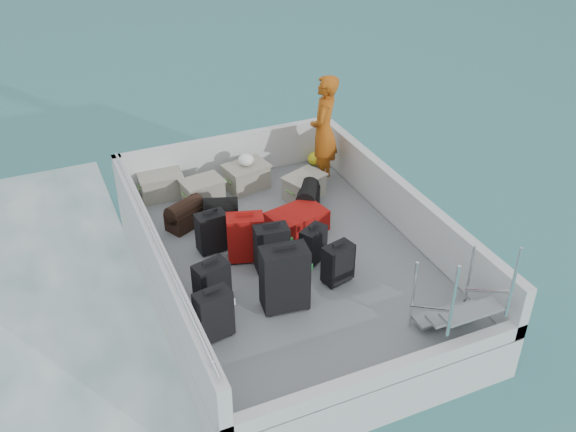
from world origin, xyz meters
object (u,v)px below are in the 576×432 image
at_px(suitcase_1, 212,285).
at_px(passenger, 324,131).
at_px(suitcase_4, 272,248).
at_px(crate_0, 161,186).
at_px(suitcase_6, 338,264).
at_px(crate_2, 247,177).
at_px(suitcase_3, 285,279).
at_px(suitcase_0, 214,315).
at_px(crate_3, 304,187).
at_px(suitcase_2, 212,232).
at_px(suitcase_8, 297,221).
at_px(suitcase_5, 246,238).
at_px(suitcase_7, 313,245).
at_px(crate_1, 203,192).

relative_size(suitcase_1, passenger, 0.35).
distance_m(suitcase_4, crate_0, 2.52).
xyz_separation_m(suitcase_6, crate_2, (-0.22, 2.66, -0.08)).
bearing_deg(crate_2, suitcase_3, -101.59).
height_order(suitcase_0, crate_3, suitcase_0).
xyz_separation_m(suitcase_0, crate_2, (1.50, 3.01, -0.12)).
bearing_deg(suitcase_2, suitcase_8, -5.13).
relative_size(suitcase_3, suitcase_5, 1.26).
bearing_deg(suitcase_7, suitcase_4, 143.62).
relative_size(suitcase_7, crate_1, 0.90).
distance_m(suitcase_3, suitcase_6, 0.84).
bearing_deg(suitcase_2, suitcase_7, -38.15).
height_order(suitcase_0, passenger, passenger).
bearing_deg(suitcase_2, suitcase_1, -111.44).
relative_size(suitcase_6, suitcase_8, 0.67).
bearing_deg(passenger, crate_1, -57.64).
relative_size(suitcase_3, suitcase_8, 1.05).
xyz_separation_m(suitcase_5, crate_2, (0.67, 1.76, -0.14)).
xyz_separation_m(suitcase_0, suitcase_7, (1.62, 0.84, -0.06)).
distance_m(suitcase_2, crate_0, 1.69).
bearing_deg(suitcase_0, suitcase_6, 1.88).
height_order(crate_1, passenger, passenger).
height_order(suitcase_8, crate_0, crate_0).
bearing_deg(suitcase_0, crate_3, 37.76).
bearing_deg(crate_2, suitcase_2, -126.03).
distance_m(suitcase_3, suitcase_7, 0.99).
bearing_deg(suitcase_4, suitcase_2, 137.36).
bearing_deg(suitcase_3, suitcase_0, -162.59).
xyz_separation_m(suitcase_4, crate_2, (0.44, 2.09, -0.13)).
relative_size(crate_2, crate_3, 1.09).
relative_size(suitcase_8, passenger, 0.45).
height_order(suitcase_8, crate_1, crate_1).
relative_size(crate_0, crate_2, 0.99).
relative_size(suitcase_5, crate_2, 1.06).
height_order(suitcase_6, crate_0, suitcase_6).
height_order(suitcase_0, crate_1, suitcase_0).
height_order(suitcase_4, suitcase_8, suitcase_4).
distance_m(suitcase_3, crate_3, 2.58).
relative_size(suitcase_4, crate_3, 1.11).
bearing_deg(crate_2, passenger, -12.98).
relative_size(crate_3, passenger, 0.32).
xyz_separation_m(suitcase_1, suitcase_7, (1.47, 0.32, -0.05)).
height_order(suitcase_0, suitcase_5, suitcase_5).
height_order(suitcase_2, crate_3, suitcase_2).
bearing_deg(crate_0, suitcase_0, -93.73).
xyz_separation_m(suitcase_4, suitcase_5, (-0.23, 0.34, 0.01)).
distance_m(suitcase_5, crate_0, 2.13).
distance_m(suitcase_4, passenger, 2.50).
xyz_separation_m(suitcase_2, suitcase_4, (0.57, -0.70, 0.03)).
bearing_deg(passenger, suitcase_7, 6.98).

